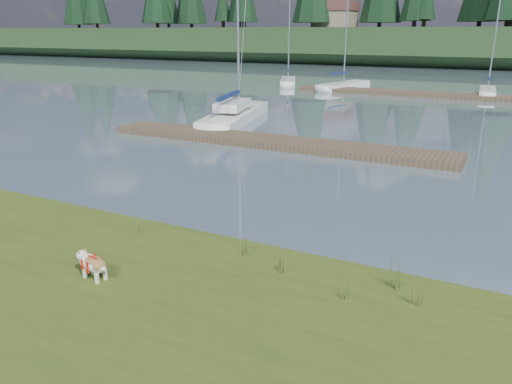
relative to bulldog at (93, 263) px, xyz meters
The scene contains 18 objects.
ground 34.44m from the bulldog, 87.81° to the left, with size 200.00×200.00×0.00m, color slate.
bank 2.12m from the bulldog, 50.41° to the right, with size 60.00×9.00×0.35m, color #3D4D18.
ridge 77.44m from the bulldog, 89.03° to the left, with size 200.00×20.00×5.00m, color #1C3017.
bulldog is the anchor object (origin of this frame).
sailboat_main 20.17m from the bulldog, 111.34° to the left, with size 4.00×9.62×13.52m.
dock_near 13.68m from the bulldog, 101.32° to the left, with size 16.00×2.00×0.30m, color #4C3D2C.
dock_far 34.57m from the bulldog, 84.49° to the left, with size 26.00×2.20×0.30m, color #4C3D2C.
sailboat_bg_0 39.68m from the bulldog, 108.40° to the left, with size 3.60×6.40×9.47m.
sailboat_bg_1 37.41m from the bulldog, 100.06° to the left, with size 3.23×7.33×10.84m.
sailboat_bg_2 37.55m from the bulldog, 82.89° to the left, with size 1.48×5.79×8.87m.
weed_0 3.01m from the bulldog, 47.85° to the left, with size 0.17×0.14×0.57m.
weed_1 3.62m from the bulldog, 31.43° to the left, with size 0.17×0.14×0.50m.
weed_2 5.59m from the bulldog, 23.23° to the left, with size 0.17×0.14×0.75m.
weed_3 2.28m from the bulldog, 108.13° to the left, with size 0.17×0.14×0.60m.
weed_4 4.72m from the bulldog, 17.99° to the left, with size 0.17×0.14×0.40m.
weed_5 5.94m from the bulldog, 17.76° to the left, with size 0.17×0.14×0.54m.
mud_lip 3.16m from the bulldog, 64.87° to the left, with size 60.00×0.50×0.14m, color #33281C.
house_0 77.52m from the bulldog, 105.53° to the left, with size 6.30×5.30×4.65m.
Camera 1 is at (5.32, -10.58, 4.84)m, focal length 35.00 mm.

